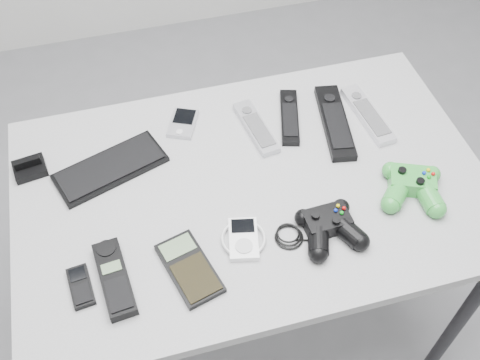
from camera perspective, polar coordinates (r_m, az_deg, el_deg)
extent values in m
plane|color=slate|center=(1.93, 0.52, -15.74)|extent=(3.50, 3.50, 0.00)
cube|color=gray|center=(1.33, 1.27, -0.85)|extent=(1.10, 0.71, 0.03)
cylinder|color=black|center=(1.67, 21.45, -13.09)|extent=(0.04, 0.04, 0.71)
cylinder|color=black|center=(1.81, -17.32, -3.90)|extent=(0.04, 0.04, 0.71)
cylinder|color=black|center=(1.93, 13.01, 2.45)|extent=(0.04, 0.04, 0.71)
cube|color=black|center=(1.37, -13.03, 1.24)|extent=(0.28, 0.19, 0.02)
cube|color=black|center=(1.42, -20.67, 1.37)|extent=(0.08, 0.08, 0.04)
cube|color=#AFB0B7|center=(1.45, -5.83, 5.78)|extent=(0.10, 0.12, 0.02)
cube|color=#AFB0B7|center=(1.43, 1.63, 5.39)|extent=(0.07, 0.19, 0.02)
cube|color=black|center=(1.46, 5.05, 6.44)|extent=(0.09, 0.19, 0.02)
cube|color=black|center=(1.46, 9.61, 5.89)|extent=(0.10, 0.26, 0.02)
cube|color=silver|center=(1.49, 12.84, 6.54)|extent=(0.07, 0.22, 0.02)
cube|color=black|center=(1.21, -15.88, -10.35)|extent=(0.05, 0.10, 0.02)
cube|color=black|center=(1.19, -12.64, -9.72)|extent=(0.07, 0.18, 0.03)
cube|color=black|center=(1.19, -5.17, -8.89)|extent=(0.13, 0.18, 0.02)
cube|color=white|center=(1.22, 0.35, -5.97)|extent=(0.12, 0.12, 0.02)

